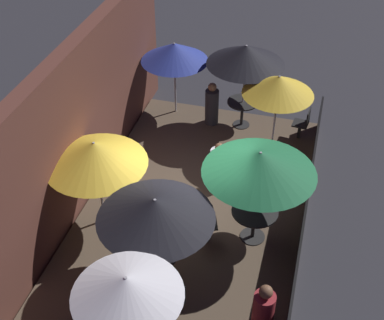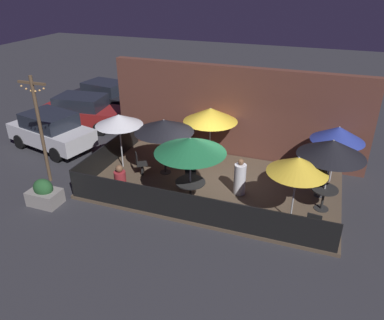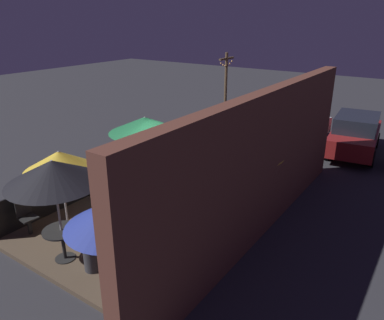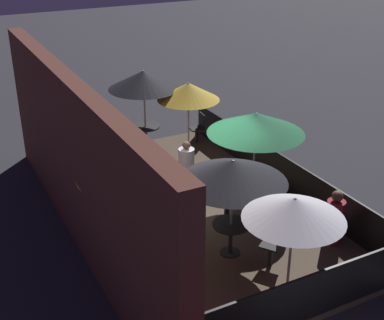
# 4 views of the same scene
# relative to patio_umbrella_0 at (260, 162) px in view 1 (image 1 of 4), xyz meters

# --- Properties ---
(ground_plane) EXTENTS (60.00, 60.00, 0.00)m
(ground_plane) POSITION_rel_patio_umbrella_0_xyz_m (0.38, 1.43, -2.19)
(ground_plane) COLOR #2D2D33
(patio_deck) EXTENTS (8.73, 4.98, 0.12)m
(patio_deck) POSITION_rel_patio_umbrella_0_xyz_m (0.38, 1.43, -2.13)
(patio_deck) COLOR brown
(patio_deck) RESTS_ON ground_plane
(building_wall) EXTENTS (10.33, 0.36, 3.77)m
(building_wall) POSITION_rel_patio_umbrella_0_xyz_m (0.38, 4.15, -0.31)
(building_wall) COLOR brown
(building_wall) RESTS_ON ground_plane
(fence_front) EXTENTS (8.53, 0.05, 0.95)m
(fence_front) POSITION_rel_patio_umbrella_0_xyz_m (0.38, -1.02, -1.59)
(fence_front) COLOR black
(fence_front) RESTS_ON patio_deck
(patio_umbrella_0) EXTENTS (2.28, 2.28, 2.32)m
(patio_umbrella_0) POSITION_rel_patio_umbrella_0_xyz_m (0.00, 0.00, 0.00)
(patio_umbrella_0) COLOR #B2B2B7
(patio_umbrella_0) RESTS_ON patio_deck
(patio_umbrella_1) EXTENTS (2.04, 2.04, 2.43)m
(patio_umbrella_1) POSITION_rel_patio_umbrella_0_xyz_m (4.12, 1.06, 0.09)
(patio_umbrella_1) COLOR #B2B2B7
(patio_umbrella_1) RESTS_ON patio_deck
(patio_umbrella_2) EXTENTS (2.18, 2.18, 2.14)m
(patio_umbrella_2) POSITION_rel_patio_umbrella_0_xyz_m (-1.60, 1.60, -0.16)
(patio_umbrella_2) COLOR #B2B2B7
(patio_umbrella_2) RESTS_ON patio_deck
(patio_umbrella_3) EXTENTS (1.77, 1.77, 2.17)m
(patio_umbrella_3) POSITION_rel_patio_umbrella_0_xyz_m (3.25, 0.08, -0.15)
(patio_umbrella_3) COLOR #B2B2B7
(patio_umbrella_3) RESTS_ON patio_deck
(patio_umbrella_4) EXTENTS (2.14, 2.14, 2.17)m
(patio_umbrella_4) POSITION_rel_patio_umbrella_0_xyz_m (-0.38, 3.29, -0.17)
(patio_umbrella_4) COLOR #B2B2B7
(patio_umbrella_4) RESTS_ON patio_deck
(patio_umbrella_5) EXTENTS (1.84, 1.84, 2.14)m
(patio_umbrella_5) POSITION_rel_patio_umbrella_0_xyz_m (4.31, 3.03, -0.19)
(patio_umbrella_5) COLOR #B2B2B7
(patio_umbrella_5) RESTS_ON patio_deck
(patio_umbrella_6) EXTENTS (1.78, 1.78, 2.15)m
(patio_umbrella_6) POSITION_rel_patio_umbrella_0_xyz_m (-3.37, 1.47, -0.12)
(patio_umbrella_6) COLOR #B2B2B7
(patio_umbrella_6) RESTS_ON patio_deck
(dining_table_0) EXTENTS (0.98, 0.98, 0.78)m
(dining_table_0) POSITION_rel_patio_umbrella_0_xyz_m (0.00, 0.00, -1.45)
(dining_table_0) COLOR black
(dining_table_0) RESTS_ON patio_deck
(dining_table_1) EXTENTS (0.84, 0.84, 0.76)m
(dining_table_1) POSITION_rel_patio_umbrella_0_xyz_m (4.12, 1.06, -1.47)
(dining_table_1) COLOR black
(dining_table_1) RESTS_ON patio_deck
(dining_table_2) EXTENTS (0.77, 0.77, 0.71)m
(dining_table_2) POSITION_rel_patio_umbrella_0_xyz_m (-1.60, 1.60, -1.52)
(dining_table_2) COLOR black
(dining_table_2) RESTS_ON patio_deck
(patio_chair_0) EXTENTS (0.51, 0.51, 0.94)m
(patio_chair_0) POSITION_rel_patio_umbrella_0_xyz_m (-0.36, 0.99, -1.55)
(patio_chair_0) COLOR black
(patio_chair_0) RESTS_ON patio_deck
(patio_chair_1) EXTENTS (0.56, 0.56, 0.94)m
(patio_chair_1) POSITION_rel_patio_umbrella_0_xyz_m (-2.39, 1.06, -1.56)
(patio_chair_1) COLOR black
(patio_chair_1) RESTS_ON patio_deck
(patio_chair_2) EXTENTS (0.44, 0.44, 0.91)m
(patio_chair_2) POSITION_rel_patio_umbrella_0_xyz_m (3.93, -0.61, -1.58)
(patio_chair_2) COLOR black
(patio_chair_2) RESTS_ON patio_deck
(patron_0) EXTENTS (0.55, 0.55, 1.24)m
(patron_0) POSITION_rel_patio_umbrella_0_xyz_m (-2.27, -0.56, -1.52)
(patron_0) COLOR maroon
(patron_0) RESTS_ON patio_deck
(patron_1) EXTENTS (0.48, 0.48, 1.26)m
(patron_1) POSITION_rel_patio_umbrella_0_xyz_m (4.02, 1.89, -1.50)
(patron_1) COLOR #333338
(patron_1) RESTS_ON patio_deck
(patron_2) EXTENTS (0.55, 0.55, 1.30)m
(patron_2) POSITION_rel_patio_umbrella_0_xyz_m (1.39, 1.10, -1.49)
(patron_2) COLOR silver
(patron_2) RESTS_ON patio_deck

